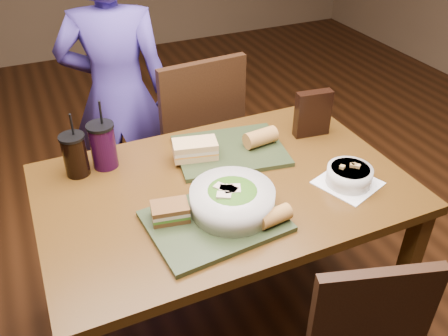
{
  "coord_description": "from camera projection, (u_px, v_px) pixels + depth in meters",
  "views": [
    {
      "loc": [
        -0.56,
        -1.25,
        1.76
      ],
      "look_at": [
        0.0,
        0.0,
        0.82
      ],
      "focal_mm": 38.0,
      "sensor_mm": 36.0,
      "label": 1
    }
  ],
  "objects": [
    {
      "name": "salad_bowl",
      "position": [
        232.0,
        199.0,
        1.53
      ],
      "size": [
        0.28,
        0.28,
        0.09
      ],
      "color": "silver",
      "rests_on": "tray_near"
    },
    {
      "name": "chair_far",
      "position": [
        197.0,
        137.0,
        2.38
      ],
      "size": [
        0.45,
        0.45,
        0.98
      ],
      "color": "black",
      "rests_on": "ground"
    },
    {
      "name": "diner",
      "position": [
        118.0,
        97.0,
        2.32
      ],
      "size": [
        0.62,
        0.49,
        1.47
      ],
      "primitive_type": "imported",
      "rotation": [
        0.0,
        0.0,
        2.85
      ],
      "color": "#413188",
      "rests_on": "ground"
    },
    {
      "name": "baguette_near",
      "position": [
        274.0,
        216.0,
        1.49
      ],
      "size": [
        0.11,
        0.07,
        0.05
      ],
      "primitive_type": "cylinder",
      "rotation": [
        0.0,
        1.57,
        0.13
      ],
      "color": "#AD7533",
      "rests_on": "tray_near"
    },
    {
      "name": "cup_berry",
      "position": [
        103.0,
        145.0,
        1.75
      ],
      "size": [
        0.1,
        0.1,
        0.27
      ],
      "color": "black",
      "rests_on": "dining_table"
    },
    {
      "name": "soup_bowl",
      "position": [
        349.0,
        175.0,
        1.69
      ],
      "size": [
        0.25,
        0.25,
        0.08
      ],
      "color": "white",
      "rests_on": "dining_table"
    },
    {
      "name": "chip_bag",
      "position": [
        313.0,
        114.0,
        1.94
      ],
      "size": [
        0.15,
        0.06,
        0.19
      ],
      "primitive_type": "cube",
      "rotation": [
        0.0,
        0.0,
        -0.12
      ],
      "color": "black",
      "rests_on": "dining_table"
    },
    {
      "name": "sandwich_far",
      "position": [
        195.0,
        149.0,
        1.8
      ],
      "size": [
        0.18,
        0.13,
        0.07
      ],
      "color": "tan",
      "rests_on": "tray_far"
    },
    {
      "name": "ground",
      "position": [
        224.0,
        318.0,
        2.13
      ],
      "size": [
        6.0,
        6.0,
        0.0
      ],
      "primitive_type": "plane",
      "color": "#381C0B",
      "rests_on": "ground"
    },
    {
      "name": "tray_near",
      "position": [
        215.0,
        221.0,
        1.52
      ],
      "size": [
        0.45,
        0.35,
        0.02
      ],
      "primitive_type": "cube",
      "rotation": [
        0.0,
        0.0,
        0.08
      ],
      "color": "#253019",
      "rests_on": "dining_table"
    },
    {
      "name": "baguette_far",
      "position": [
        261.0,
        137.0,
        1.88
      ],
      "size": [
        0.14,
        0.08,
        0.07
      ],
      "primitive_type": "cylinder",
      "rotation": [
        0.0,
        1.57,
        0.11
      ],
      "color": "#AD7533",
      "rests_on": "tray_far"
    },
    {
      "name": "sandwich_near",
      "position": [
        170.0,
        212.0,
        1.51
      ],
      "size": [
        0.13,
        0.1,
        0.06
      ],
      "color": "#593819",
      "rests_on": "tray_near"
    },
    {
      "name": "dining_table",
      "position": [
        224.0,
        204.0,
        1.76
      ],
      "size": [
        1.3,
        0.85,
        0.75
      ],
      "color": "#492E0E",
      "rests_on": "ground"
    },
    {
      "name": "cup_cola",
      "position": [
        75.0,
        155.0,
        1.71
      ],
      "size": [
        0.09,
        0.09,
        0.25
      ],
      "color": "black",
      "rests_on": "dining_table"
    },
    {
      "name": "tray_far",
      "position": [
        230.0,
        151.0,
        1.87
      ],
      "size": [
        0.46,
        0.38,
        0.02
      ],
      "primitive_type": "cube",
      "rotation": [
        0.0,
        0.0,
        -0.16
      ],
      "color": "#253019",
      "rests_on": "dining_table"
    }
  ]
}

